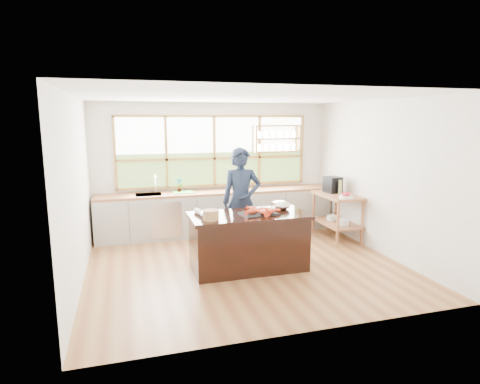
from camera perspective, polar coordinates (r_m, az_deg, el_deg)
name	(u,v)px	position (r m, az deg, el deg)	size (l,w,h in m)	color
ground_plane	(245,264)	(6.73, 0.69, -10.23)	(5.00, 5.00, 0.00)	olive
room_shell	(238,156)	(6.83, -0.34, 5.19)	(5.02, 4.52, 2.71)	silver
back_counter	(217,212)	(8.39, -3.28, -2.84)	(4.90, 0.63, 0.90)	#A5A29C
right_shelf_unit	(337,209)	(8.19, 13.67, -2.37)	(0.62, 1.10, 0.90)	#955C38
island	(249,241)	(6.40, 1.22, -7.02)	(1.85, 0.90, 0.90)	black
cook	(241,201)	(7.02, 0.19, -1.35)	(0.69, 0.45, 1.88)	#162034
potted_plant	(179,185)	(8.20, -8.67, 0.98)	(0.16, 0.11, 0.30)	slate
cutting_board	(183,192)	(8.17, -8.10, -0.04)	(0.40, 0.30, 0.01)	#48C943
espresso_machine	(333,185)	(8.30, 13.04, 1.03)	(0.28, 0.30, 0.32)	black
wine_bottle	(340,187)	(8.15, 14.05, 0.67)	(0.07, 0.07, 0.28)	#94A657
fruit_bowl	(346,196)	(7.77, 14.87, -0.56)	(0.26, 0.26, 0.11)	white
slate_board	(259,213)	(6.28, 2.69, -3.07)	(0.55, 0.40, 0.02)	black
lobster_pile	(261,211)	(6.25, 2.98, -2.68)	(0.52, 0.48, 0.08)	red
mixing_bowl_left	(210,214)	(6.03, -4.35, -3.15)	(0.28, 0.28, 0.13)	silver
mixing_bowl_right	(280,205)	(6.62, 5.77, -1.88)	(0.32, 0.32, 0.15)	silver
wine_glass	(273,206)	(6.10, 4.75, -2.03)	(0.08, 0.08, 0.22)	white
wicker_basket	(211,215)	(5.90, -4.17, -3.29)	(0.23, 0.23, 0.15)	tan
parchment_roll	(199,212)	(6.27, -5.79, -2.84)	(0.08, 0.08, 0.30)	silver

